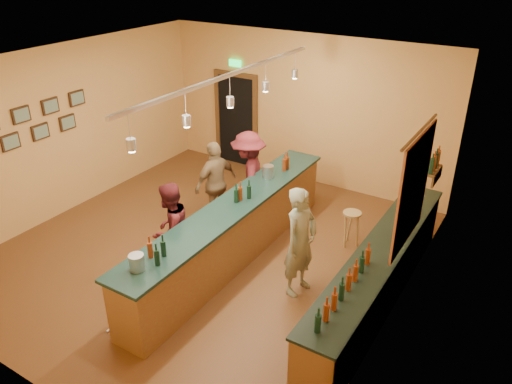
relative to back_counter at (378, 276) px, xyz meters
The scene contains 18 objects.
floor 3.01m from the back_counter, behind, with size 7.00×7.00×0.00m, color brown.
ceiling 4.03m from the back_counter, behind, with size 6.50×7.00×0.02m, color silver.
wall_back 4.59m from the back_counter, 131.80° to the left, with size 6.50×0.02×3.20m, color #D89B51.
wall_front 4.86m from the back_counter, 128.91° to the right, with size 6.50×0.02×3.20m, color #D89B51.
wall_left 6.32m from the back_counter, behind, with size 0.02×7.00×3.20m, color #D89B51.
wall_right 1.16m from the back_counter, 32.52° to the right, with size 0.02×7.00×3.20m, color #D89B51.
doorway 5.75m from the back_counter, 144.79° to the left, with size 1.15×0.09×2.48m.
tapestry 1.41m from the back_counter, 40.29° to the left, with size 0.03×1.40×1.60m, color maroon.
bottle_shelf 2.10m from the back_counter, 83.32° to the left, with size 0.17×0.55×0.54m.
picture_grid 6.42m from the back_counter, behind, with size 0.06×2.20×0.70m, color #382111, non-canonical shape.
back_counter is the anchor object (origin of this frame).
tasting_bar 2.43m from the back_counter, behind, with size 0.73×5.10×1.38m.
pendant_track 3.48m from the back_counter, behind, with size 0.11×4.60×0.50m.
bartender 1.22m from the back_counter, 163.51° to the right, with size 0.63×0.41×1.73m, color gray.
customer_a 3.23m from the back_counter, 162.46° to the right, with size 0.76×0.59×1.57m, color #59191E.
customer_b 3.51m from the back_counter, 167.83° to the left, with size 0.95×0.40×1.62m, color #997A51.
customer_c 3.20m from the back_counter, 158.82° to the left, with size 1.14×0.65×1.76m, color #59191E.
bar_stool 1.58m from the back_counter, 125.84° to the left, with size 0.32×0.32×0.66m.
Camera 1 is at (4.59, -5.78, 4.84)m, focal length 35.00 mm.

